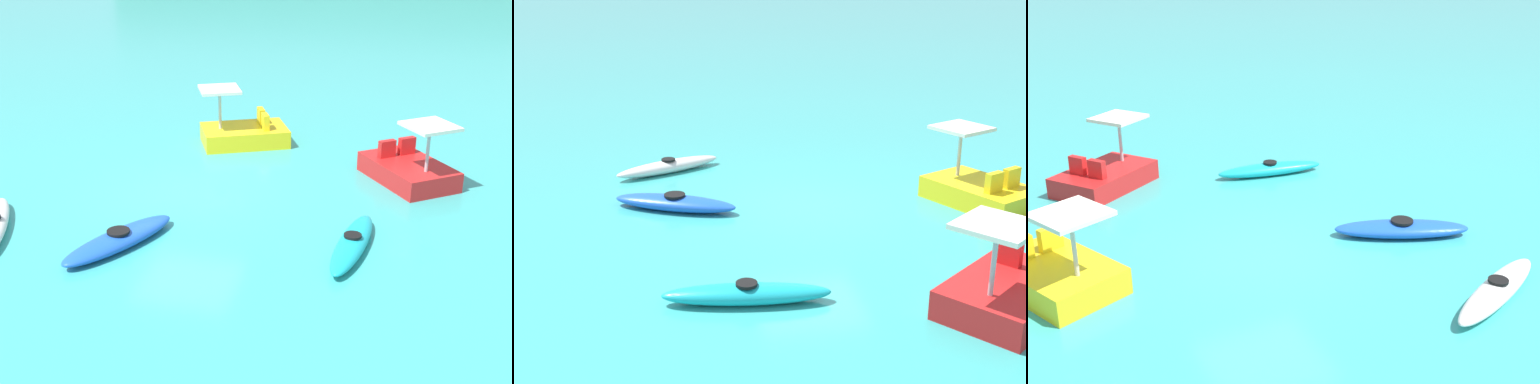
# 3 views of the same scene
# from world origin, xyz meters

# --- Properties ---
(ground_plane) EXTENTS (600.00, 600.00, 0.00)m
(ground_plane) POSITION_xyz_m (0.00, 0.00, 0.00)
(ground_plane) COLOR #38ADA8
(kayak_cyan) EXTENTS (0.90, 2.84, 0.37)m
(kayak_cyan) POSITION_xyz_m (4.26, -2.10, 0.16)
(kayak_cyan) COLOR #19B7C6
(kayak_cyan) RESTS_ON ground_plane
(kayak_blue) EXTENTS (1.84, 2.89, 0.37)m
(kayak_blue) POSITION_xyz_m (-0.38, -3.02, 0.16)
(kayak_blue) COLOR blue
(kayak_blue) RESTS_ON ground_plane
(pedal_boat_red) EXTENTS (2.64, 2.82, 1.68)m
(pedal_boat_red) POSITION_xyz_m (5.21, 2.00, 0.34)
(pedal_boat_red) COLOR red
(pedal_boat_red) RESTS_ON ground_plane
(pedal_boat_yellow) EXTENTS (2.81, 2.37, 1.68)m
(pedal_boat_yellow) POSITION_xyz_m (0.47, 3.86, 0.34)
(pedal_boat_yellow) COLOR yellow
(pedal_boat_yellow) RESTS_ON ground_plane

